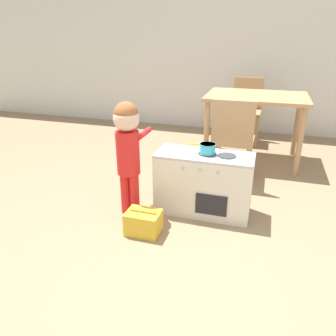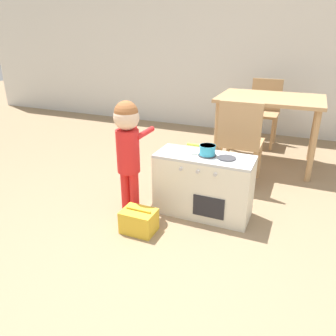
{
  "view_description": "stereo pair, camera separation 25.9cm",
  "coord_description": "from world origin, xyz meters",
  "px_view_note": "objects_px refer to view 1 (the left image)",
  "views": [
    {
      "loc": [
        0.34,
        -1.45,
        1.38
      ],
      "look_at": [
        -0.37,
        0.84,
        0.38
      ],
      "focal_mm": 35.0,
      "sensor_mm": 36.0,
      "label": 1
    },
    {
      "loc": [
        0.58,
        -1.36,
        1.38
      ],
      "look_at": [
        -0.37,
        0.84,
        0.38
      ],
      "focal_mm": 35.0,
      "sensor_mm": 36.0,
      "label": 2
    }
  ],
  "objects_px": {
    "dining_table": "(256,105)",
    "play_kitchen": "(204,183)",
    "toy_basket": "(144,222)",
    "dining_chair_far": "(246,108)",
    "toy_pot": "(207,148)",
    "child_figure": "(128,142)",
    "dining_chair_near": "(233,138)"
  },
  "relations": [
    {
      "from": "toy_basket",
      "to": "dining_table",
      "type": "bearing_deg",
      "value": 69.77
    },
    {
      "from": "dining_chair_near",
      "to": "toy_basket",
      "type": "bearing_deg",
      "value": -114.26
    },
    {
      "from": "toy_pot",
      "to": "toy_basket",
      "type": "height_order",
      "value": "toy_pot"
    },
    {
      "from": "dining_table",
      "to": "toy_basket",
      "type": "bearing_deg",
      "value": -110.23
    },
    {
      "from": "dining_chair_far",
      "to": "toy_pot",
      "type": "bearing_deg",
      "value": 86.07
    },
    {
      "from": "dining_table",
      "to": "dining_chair_far",
      "type": "distance_m",
      "value": 0.75
    },
    {
      "from": "dining_table",
      "to": "play_kitchen",
      "type": "bearing_deg",
      "value": -102.69
    },
    {
      "from": "play_kitchen",
      "to": "toy_basket",
      "type": "xyz_separation_m",
      "value": [
        -0.35,
        -0.44,
        -0.17
      ]
    },
    {
      "from": "play_kitchen",
      "to": "toy_basket",
      "type": "height_order",
      "value": "play_kitchen"
    },
    {
      "from": "toy_pot",
      "to": "toy_basket",
      "type": "relative_size",
      "value": 0.91
    },
    {
      "from": "toy_basket",
      "to": "child_figure",
      "type": "bearing_deg",
      "value": 129.81
    },
    {
      "from": "dining_table",
      "to": "dining_chair_near",
      "type": "bearing_deg",
      "value": -103.12
    },
    {
      "from": "dining_table",
      "to": "child_figure",
      "type": "bearing_deg",
      "value": -119.46
    },
    {
      "from": "play_kitchen",
      "to": "dining_chair_near",
      "type": "distance_m",
      "value": 0.7
    },
    {
      "from": "play_kitchen",
      "to": "dining_table",
      "type": "xyz_separation_m",
      "value": [
        0.3,
        1.33,
        0.39
      ]
    },
    {
      "from": "toy_pot",
      "to": "dining_chair_far",
      "type": "relative_size",
      "value": 0.27
    },
    {
      "from": "toy_basket",
      "to": "dining_chair_far",
      "type": "height_order",
      "value": "dining_chair_far"
    },
    {
      "from": "toy_pot",
      "to": "dining_table",
      "type": "height_order",
      "value": "dining_table"
    },
    {
      "from": "play_kitchen",
      "to": "dining_chair_far",
      "type": "bearing_deg",
      "value": 85.63
    },
    {
      "from": "toy_basket",
      "to": "dining_chair_far",
      "type": "distance_m",
      "value": 2.55
    },
    {
      "from": "child_figure",
      "to": "dining_table",
      "type": "relative_size",
      "value": 0.86
    },
    {
      "from": "play_kitchen",
      "to": "child_figure",
      "type": "distance_m",
      "value": 0.69
    },
    {
      "from": "play_kitchen",
      "to": "dining_chair_near",
      "type": "height_order",
      "value": "dining_chair_near"
    },
    {
      "from": "toy_basket",
      "to": "dining_table",
      "type": "relative_size",
      "value": 0.23
    },
    {
      "from": "dining_chair_near",
      "to": "dining_table",
      "type": "bearing_deg",
      "value": 76.88
    },
    {
      "from": "play_kitchen",
      "to": "child_figure",
      "type": "relative_size",
      "value": 0.83
    },
    {
      "from": "child_figure",
      "to": "dining_chair_far",
      "type": "height_order",
      "value": "child_figure"
    },
    {
      "from": "toy_pot",
      "to": "dining_chair_far",
      "type": "height_order",
      "value": "dining_chair_far"
    },
    {
      "from": "toy_pot",
      "to": "dining_chair_near",
      "type": "xyz_separation_m",
      "value": [
        0.13,
        0.66,
        -0.11
      ]
    },
    {
      "from": "play_kitchen",
      "to": "dining_chair_far",
      "type": "relative_size",
      "value": 0.92
    },
    {
      "from": "child_figure",
      "to": "dining_table",
      "type": "height_order",
      "value": "child_figure"
    },
    {
      "from": "play_kitchen",
      "to": "dining_chair_far",
      "type": "distance_m",
      "value": 2.05
    }
  ]
}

